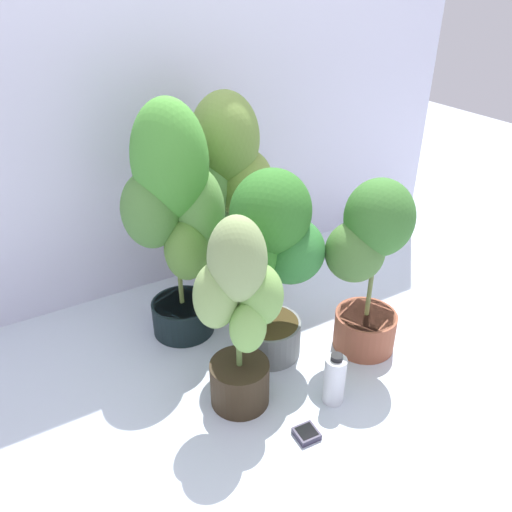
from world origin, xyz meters
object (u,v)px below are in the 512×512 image
object	(u,v)px
potted_plant_center	(271,251)
potted_plant_back_left	(175,210)
nutrient_bottle	(334,379)
potted_plant_front_right	(369,258)
hygrometer_box	(307,434)
potted_plant_back_center	(227,182)
potted_plant_front_left	(239,311)

from	to	relation	value
potted_plant_center	potted_plant_back_left	size ratio (longest dim) A/B	0.79
potted_plant_back_left	nutrient_bottle	world-z (taller)	potted_plant_back_left
potted_plant_back_left	potted_plant_front_right	distance (m)	0.80
potted_plant_center	nutrient_bottle	distance (m)	0.54
hygrometer_box	nutrient_bottle	bearing A→B (deg)	-150.49
potted_plant_front_right	nutrient_bottle	bearing A→B (deg)	-146.17
potted_plant_center	nutrient_bottle	xyz separation A→B (m)	(0.06, -0.37, -0.40)
potted_plant_back_center	potted_plant_front_left	distance (m)	0.76
potted_plant_back_left	potted_plant_front_left	size ratio (longest dim) A/B	1.34
potted_plant_back_left	potted_plant_front_right	bearing A→B (deg)	-39.24
potted_plant_back_center	nutrient_bottle	world-z (taller)	potted_plant_back_center
potted_plant_center	hygrometer_box	world-z (taller)	potted_plant_center
potted_plant_front_right	nutrient_bottle	distance (m)	0.49
potted_plant_center	potted_plant_front_left	xyz separation A→B (m)	(-0.25, -0.19, -0.07)
potted_plant_back_left	nutrient_bottle	size ratio (longest dim) A/B	4.71
potted_plant_back_left	potted_plant_back_center	bearing A→B (deg)	25.35
potted_plant_front_right	potted_plant_back_center	bearing A→B (deg)	114.16
potted_plant_front_left	potted_plant_front_right	world-z (taller)	potted_plant_front_left
potted_plant_front_right	nutrient_bottle	xyz separation A→B (m)	(-0.30, -0.20, -0.34)
potted_plant_center	hygrometer_box	distance (m)	0.68
potted_plant_center	potted_plant_back_center	bearing A→B (deg)	82.32
potted_plant_front_left	nutrient_bottle	distance (m)	0.48
potted_plant_front_left	hygrometer_box	xyz separation A→B (m)	(0.12, -0.27, -0.41)
potted_plant_back_left	potted_plant_front_left	distance (m)	0.54
potted_plant_center	nutrient_bottle	bearing A→B (deg)	-81.15
potted_plant_center	potted_plant_back_left	distance (m)	0.42
potted_plant_front_left	potted_plant_front_right	size ratio (longest dim) A/B	1.01
potted_plant_center	potted_plant_front_right	distance (m)	0.40
potted_plant_back_center	potted_plant_back_left	bearing A→B (deg)	-154.65
potted_plant_back_left	hygrometer_box	world-z (taller)	potted_plant_back_left
potted_plant_back_center	hygrometer_box	size ratio (longest dim) A/B	11.95
nutrient_bottle	potted_plant_front_right	bearing A→B (deg)	33.83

